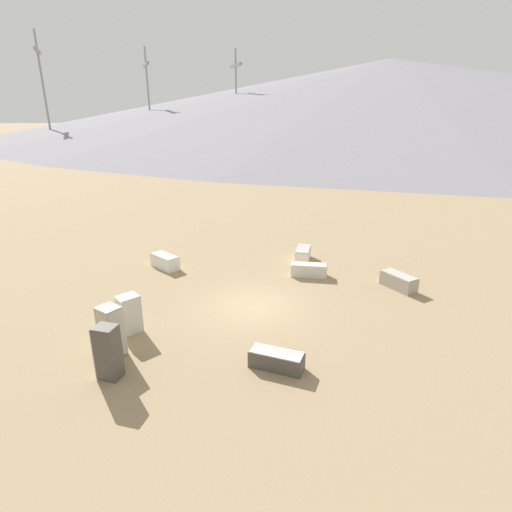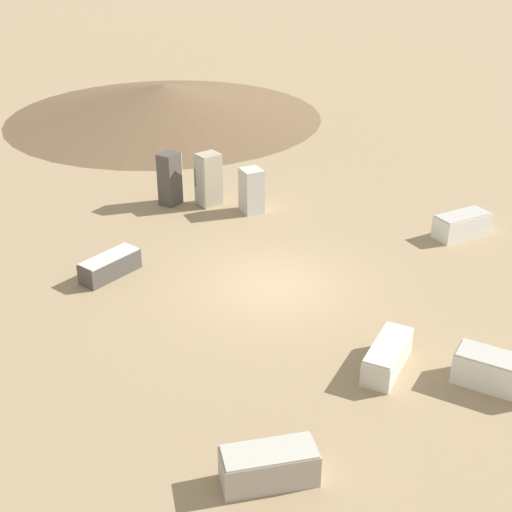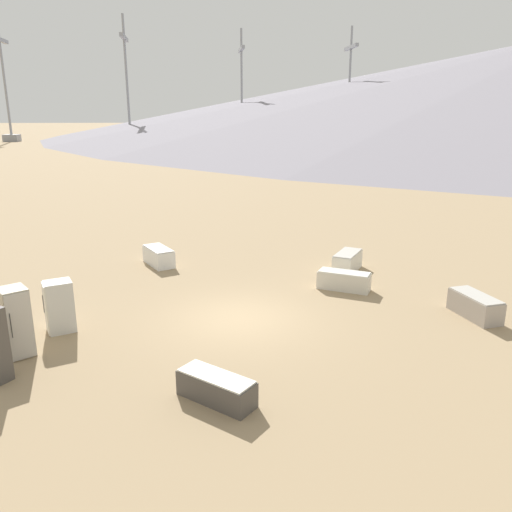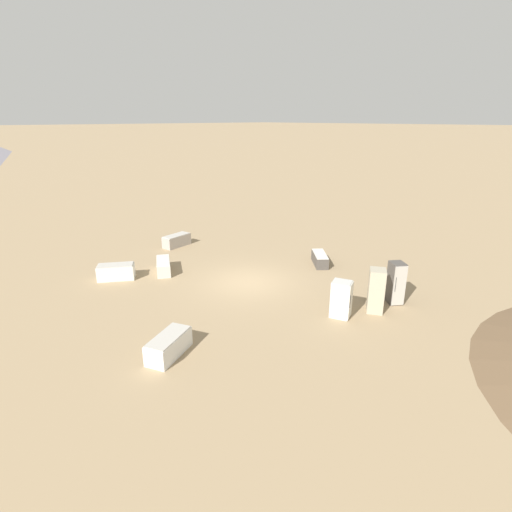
# 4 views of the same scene
# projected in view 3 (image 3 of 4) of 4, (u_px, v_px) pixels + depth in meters

# --- Properties ---
(ground_plane) EXTENTS (1000.00, 1000.00, 0.00)m
(ground_plane) POSITION_uv_depth(u_px,v_px,m) (239.00, 318.00, 15.58)
(ground_plane) COLOR #9E8460
(power_pylon_0) EXTENTS (10.04, 3.44, 28.70)m
(power_pylon_0) POSITION_uv_depth(u_px,v_px,m) (348.00, 105.00, 134.34)
(power_pylon_0) COLOR gray
(power_pylon_0) RESTS_ON ground_plane
(power_pylon_1) EXTENTS (9.62, 3.30, 27.48)m
(power_pylon_1) POSITION_uv_depth(u_px,v_px,m) (242.00, 107.00, 130.41)
(power_pylon_1) COLOR gray
(power_pylon_1) RESTS_ON ground_plane
(power_pylon_2) EXTENTS (10.54, 3.61, 30.10)m
(power_pylon_2) POSITION_uv_depth(u_px,v_px,m) (128.00, 103.00, 126.15)
(power_pylon_2) COLOR gray
(power_pylon_2) RESTS_ON ground_plane
(power_pylon_3) EXTENTS (10.11, 3.47, 28.89)m
(power_pylon_3) POSITION_uv_depth(u_px,v_px,m) (7.00, 104.00, 122.21)
(power_pylon_3) COLOR gray
(power_pylon_3) RESTS_ON ground_plane
(discarded_fridge_0) EXTENTS (1.00, 0.95, 1.86)m
(discarded_fridge_0) POSITION_uv_depth(u_px,v_px,m) (16.00, 322.00, 12.97)
(discarded_fridge_0) COLOR #B2A88E
(discarded_fridge_0) RESTS_ON ground_plane
(discarded_fridge_1) EXTENTS (1.96, 1.46, 0.74)m
(discarded_fridge_1) POSITION_uv_depth(u_px,v_px,m) (159.00, 256.00, 21.13)
(discarded_fridge_1) COLOR white
(discarded_fridge_1) RESTS_ON ground_plane
(discarded_fridge_2) EXTENTS (1.52, 1.95, 0.68)m
(discarded_fridge_2) POSITION_uv_depth(u_px,v_px,m) (344.00, 281.00, 18.11)
(discarded_fridge_2) COLOR beige
(discarded_fridge_2) RESTS_ON ground_plane
(discarded_fridge_4) EXTENTS (0.88, 0.96, 1.53)m
(discarded_fridge_4) POSITION_uv_depth(u_px,v_px,m) (59.00, 307.00, 14.48)
(discarded_fridge_4) COLOR silver
(discarded_fridge_4) RESTS_ON ground_plane
(discarded_fridge_5) EXTENTS (1.88, 1.00, 0.73)m
(discarded_fridge_5) POSITION_uv_depth(u_px,v_px,m) (475.00, 306.00, 15.63)
(discarded_fridge_5) COLOR #A89E93
(discarded_fridge_5) RESTS_ON ground_plane
(discarded_fridge_6) EXTENTS (1.71, 1.79, 0.63)m
(discarded_fridge_6) POSITION_uv_depth(u_px,v_px,m) (216.00, 388.00, 11.00)
(discarded_fridge_6) COLOR #4C4742
(discarded_fridge_6) RESTS_ON ground_plane
(discarded_fridge_7) EXTENTS (1.89, 1.62, 0.77)m
(discarded_fridge_7) POSITION_uv_depth(u_px,v_px,m) (347.00, 262.00, 20.31)
(discarded_fridge_7) COLOR silver
(discarded_fridge_7) RESTS_ON ground_plane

